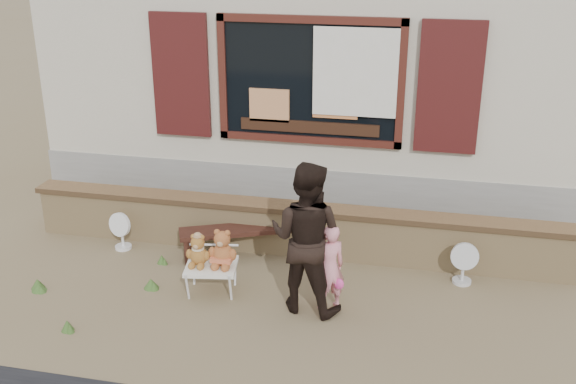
% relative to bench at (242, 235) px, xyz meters
% --- Properties ---
extents(ground, '(80.00, 80.00, 0.00)m').
position_rel_bench_xyz_m(ground, '(0.64, -0.75, -0.29)').
color(ground, brown).
rests_on(ground, ground).
extents(shopfront, '(8.04, 5.13, 4.00)m').
position_rel_bench_xyz_m(shopfront, '(0.64, 3.74, 1.70)').
color(shopfront, '#A79C87').
rests_on(shopfront, ground).
extents(brick_wall, '(7.10, 0.36, 0.67)m').
position_rel_bench_xyz_m(brick_wall, '(0.64, 0.25, 0.05)').
color(brick_wall, tan).
rests_on(brick_wall, ground).
extents(bench, '(1.57, 0.94, 0.40)m').
position_rel_bench_xyz_m(bench, '(0.00, 0.00, 0.00)').
color(bench, black).
rests_on(bench, ground).
extents(folding_chair, '(0.65, 0.60, 0.35)m').
position_rel_bench_xyz_m(folding_chair, '(-0.09, -0.95, 0.03)').
color(folding_chair, white).
rests_on(folding_chair, ground).
extents(teddy_bear_left, '(0.32, 0.29, 0.39)m').
position_rel_bench_xyz_m(teddy_bear_left, '(-0.23, -0.98, 0.25)').
color(teddy_bear_left, brown).
rests_on(teddy_bear_left, folding_chair).
extents(teddy_bear_right, '(0.37, 0.34, 0.45)m').
position_rel_bench_xyz_m(teddy_bear_right, '(0.05, -0.93, 0.29)').
color(teddy_bear_right, brown).
rests_on(teddy_bear_right, folding_chair).
extents(child, '(0.44, 0.41, 1.01)m').
position_rel_bench_xyz_m(child, '(1.28, -1.01, 0.21)').
color(child, pink).
rests_on(child, ground).
extents(adult, '(0.94, 0.80, 1.71)m').
position_rel_bench_xyz_m(adult, '(1.03, -1.05, 0.56)').
color(adult, black).
rests_on(adult, ground).
extents(fan_left, '(0.33, 0.22, 0.52)m').
position_rel_bench_xyz_m(fan_left, '(-1.59, -0.12, -0.04)').
color(fan_left, white).
rests_on(fan_left, ground).
extents(fan_right, '(0.33, 0.22, 0.53)m').
position_rel_bench_xyz_m(fan_right, '(2.75, -0.11, -0.03)').
color(fan_right, silver).
rests_on(fan_right, ground).
extents(grass_tufts, '(1.84, 1.80, 0.12)m').
position_rel_bench_xyz_m(grass_tufts, '(-1.33, -1.14, -0.24)').
color(grass_tufts, '#3A5C25').
rests_on(grass_tufts, ground).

